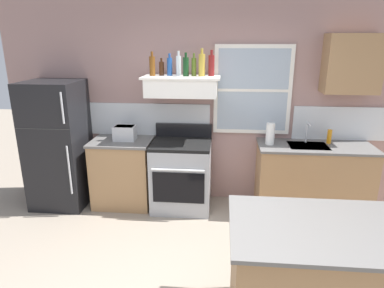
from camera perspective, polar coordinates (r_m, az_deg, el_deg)
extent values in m
cube|color=gray|center=(4.59, 1.81, 6.76)|extent=(5.40, 0.06, 2.70)
cube|color=silver|center=(4.80, -12.11, 4.17)|extent=(2.50, 0.02, 0.44)
cube|color=silver|center=(4.84, 23.59, 3.20)|extent=(1.20, 0.02, 0.44)
cube|color=white|center=(4.52, 10.15, 8.91)|extent=(1.00, 0.04, 1.15)
cube|color=#9EADBC|center=(4.50, 10.16, 8.88)|extent=(0.90, 0.01, 1.05)
cube|color=white|center=(4.50, 10.17, 8.87)|extent=(0.90, 0.02, 0.04)
cube|color=black|center=(4.84, -21.60, -0.12)|extent=(0.70, 0.68, 1.68)
cube|color=#333333|center=(4.48, -23.94, 2.33)|extent=(0.69, 0.00, 0.01)
cylinder|color=#A5A8AD|center=(4.47, -19.93, -4.20)|extent=(0.02, 0.02, 0.63)
cylinder|color=#A5A8AD|center=(4.26, -21.00, 5.67)|extent=(0.02, 0.02, 0.37)
cube|color=#9E754C|center=(4.72, -11.44, -4.83)|extent=(0.76, 0.60, 0.88)
cube|color=#605E5B|center=(4.57, -11.77, 0.47)|extent=(0.79, 0.63, 0.03)
cube|color=silver|center=(4.54, -11.22, 1.83)|extent=(0.28, 0.20, 0.19)
cube|color=black|center=(4.51, -11.29, 2.92)|extent=(0.24, 0.16, 0.01)
cube|color=black|center=(4.57, -13.00, 2.29)|extent=(0.02, 0.03, 0.02)
cube|color=#9EA0A5|center=(4.52, -1.77, -5.53)|extent=(0.76, 0.64, 0.87)
cube|color=black|center=(4.37, -1.82, -0.01)|extent=(0.76, 0.64, 0.04)
cube|color=black|center=(4.61, -1.40, 2.36)|extent=(0.76, 0.06, 0.18)
cube|color=black|center=(4.23, -2.30, -7.40)|extent=(0.65, 0.01, 0.40)
cylinder|color=silver|center=(4.10, -2.41, -4.43)|extent=(0.65, 0.03, 0.03)
cube|color=white|center=(4.31, -1.75, 9.57)|extent=(0.88, 0.48, 0.22)
cube|color=#262628|center=(4.10, -2.12, 8.05)|extent=(0.75, 0.02, 0.04)
cube|color=white|center=(4.29, -1.76, 11.19)|extent=(0.96, 0.52, 0.02)
cylinder|color=brown|center=(4.34, -6.70, 12.87)|extent=(0.07, 0.07, 0.24)
cylinder|color=brown|center=(4.33, -6.77, 14.82)|extent=(0.03, 0.03, 0.06)
cylinder|color=#381E0F|center=(4.36, -5.13, 12.51)|extent=(0.06, 0.06, 0.17)
cylinder|color=#381E0F|center=(4.35, -5.17, 13.91)|extent=(0.03, 0.03, 0.04)
cylinder|color=#1E478C|center=(4.34, -3.78, 12.83)|extent=(0.07, 0.07, 0.22)
cylinder|color=#1E478C|center=(4.33, -3.82, 14.62)|extent=(0.03, 0.03, 0.05)
cylinder|color=silver|center=(4.34, -2.27, 13.01)|extent=(0.06, 0.06, 0.24)
cylinder|color=silver|center=(4.33, -2.29, 14.99)|extent=(0.03, 0.03, 0.06)
cylinder|color=#143819|center=(4.26, -1.04, 12.85)|extent=(0.07, 0.07, 0.23)
cylinder|color=#143819|center=(4.25, -1.05, 14.76)|extent=(0.03, 0.03, 0.06)
cylinder|color=#4C601E|center=(4.29, 0.32, 12.84)|extent=(0.06, 0.06, 0.22)
cylinder|color=#4C601E|center=(4.29, 0.32, 14.66)|extent=(0.03, 0.03, 0.05)
cylinder|color=#B29333|center=(4.27, 1.67, 13.11)|extent=(0.08, 0.08, 0.27)
cylinder|color=#B29333|center=(4.26, 1.69, 15.34)|extent=(0.03, 0.03, 0.07)
cylinder|color=maroon|center=(4.29, 3.28, 13.02)|extent=(0.07, 0.07, 0.25)
cylinder|color=maroon|center=(4.28, 3.31, 15.12)|extent=(0.03, 0.03, 0.06)
cube|color=#9E754C|center=(4.68, 19.55, -5.70)|extent=(1.40, 0.60, 0.88)
cube|color=#605E5B|center=(4.53, 20.12, -0.38)|extent=(1.43, 0.63, 0.03)
cube|color=#B7BABC|center=(4.48, 18.96, -0.32)|extent=(0.48, 0.36, 0.01)
cylinder|color=silver|center=(4.57, 18.75, 1.95)|extent=(0.03, 0.03, 0.28)
cylinder|color=silver|center=(4.47, 19.12, 3.17)|extent=(0.02, 0.16, 0.02)
cylinder|color=white|center=(4.37, 13.03, 1.69)|extent=(0.11, 0.11, 0.27)
cylinder|color=orange|center=(4.64, 22.10, 1.17)|extent=(0.06, 0.06, 0.18)
cube|color=#9E754C|center=(2.91, 20.92, -20.86)|extent=(1.32, 0.82, 0.88)
cube|color=#605E5B|center=(2.66, 21.98, -13.06)|extent=(1.40, 0.90, 0.03)
cube|color=#9E754C|center=(4.59, 25.31, 12.09)|extent=(0.64, 0.32, 0.70)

